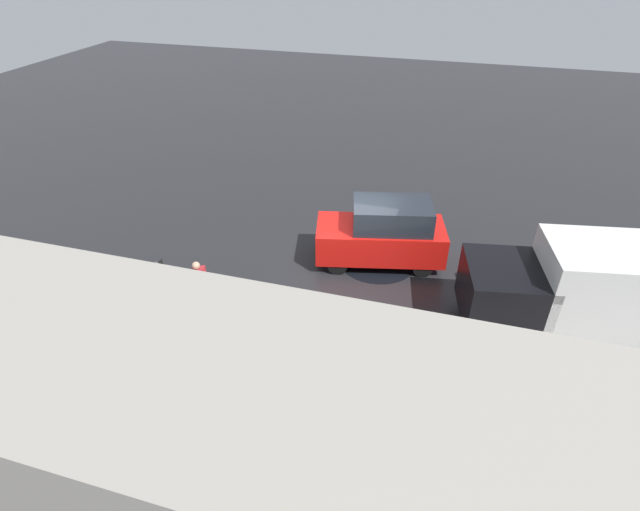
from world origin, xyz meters
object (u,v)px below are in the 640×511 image
moving_hatchback (383,233)px  delivery_truck (582,289)px  fire_hydrant (219,299)px  sign_post (162,291)px  pedestrian (198,278)px

moving_hatchback → delivery_truck: size_ratio=0.74×
moving_hatchback → fire_hydrant: moving_hatchback is taller
delivery_truck → fire_hydrant: 9.36m
sign_post → pedestrian: bearing=-86.2°
delivery_truck → fire_hydrant: (9.14, 1.77, -0.97)m
pedestrian → sign_post: size_ratio=0.51×
pedestrian → sign_post: sign_post is taller
delivery_truck → fire_hydrant: bearing=10.9°
moving_hatchback → fire_hydrant: 5.33m
moving_hatchback → sign_post: 6.80m
fire_hydrant → pedestrian: size_ratio=0.66×
moving_hatchback → pedestrian: bearing=35.3°
sign_post → moving_hatchback: bearing=-131.7°
fire_hydrant → pedestrian: (0.79, -0.37, 0.28)m
sign_post → fire_hydrant: bearing=-115.5°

